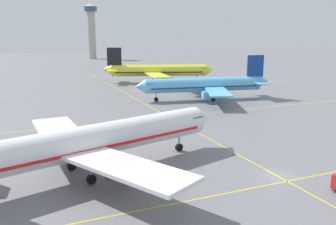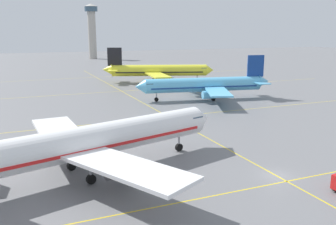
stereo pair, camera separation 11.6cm
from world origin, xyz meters
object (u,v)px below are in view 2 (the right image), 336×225
Objects in this scene: airliner_second_row at (205,85)px; airliner_front_gate at (91,141)px; airliner_third_row at (158,71)px; control_tower at (92,27)px.

airliner_front_gate is at bearing -133.60° from airliner_second_row.
control_tower is (1.77, 124.74, 16.56)m from airliner_third_row.
control_tower reaches higher than airliner_front_gate.
airliner_third_row is at bearing 63.01° from airliner_front_gate.
control_tower is at bearing 78.48° from airliner_front_gate.
airliner_front_gate is 1.08× the size of airliner_second_row.
control_tower is at bearing 89.24° from airliner_second_row.
airliner_front_gate is 56.70m from airliner_second_row.
airliner_second_row is (39.10, 41.06, -0.39)m from airliner_front_gate.
airliner_front_gate reaches higher than airliner_second_row.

